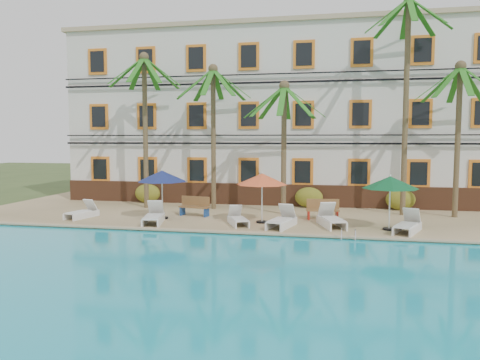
% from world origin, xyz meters
% --- Properties ---
extents(ground, '(100.00, 100.00, 0.00)m').
position_xyz_m(ground, '(0.00, 0.00, 0.00)').
color(ground, '#384C23').
rests_on(ground, ground).
extents(pool_deck, '(30.00, 12.00, 0.25)m').
position_xyz_m(pool_deck, '(0.00, 5.00, 0.12)').
color(pool_deck, tan).
rests_on(pool_deck, ground).
extents(swimming_pool, '(26.00, 12.00, 0.20)m').
position_xyz_m(swimming_pool, '(0.00, -7.00, 0.10)').
color(swimming_pool, '#19A6BE').
rests_on(swimming_pool, ground).
extents(pool_coping, '(30.00, 0.35, 0.06)m').
position_xyz_m(pool_coping, '(0.00, -0.90, 0.28)').
color(pool_coping, tan).
rests_on(pool_coping, pool_deck).
extents(hotel_building, '(25.40, 6.44, 10.22)m').
position_xyz_m(hotel_building, '(0.00, 9.98, 5.37)').
color(hotel_building, silver).
rests_on(hotel_building, pool_deck).
extents(palm_a, '(3.97, 3.97, 8.24)m').
position_xyz_m(palm_a, '(-6.71, 4.83, 5.50)').
color(palm_a, brown).
rests_on(palm_a, pool_deck).
extents(palm_b, '(3.97, 3.97, 7.57)m').
position_xyz_m(palm_b, '(-3.06, 5.19, 5.11)').
color(palm_b, brown).
rests_on(palm_b, pool_deck).
extents(palm_c, '(3.97, 3.97, 6.51)m').
position_xyz_m(palm_c, '(0.76, 4.14, 4.48)').
color(palm_c, brown).
rests_on(palm_c, pool_deck).
extents(palm_d, '(3.97, 3.97, 10.56)m').
position_xyz_m(palm_d, '(6.50, 5.06, 6.80)').
color(palm_d, brown).
rests_on(palm_d, pool_deck).
extents(palm_e, '(3.97, 3.97, 7.31)m').
position_xyz_m(palm_e, '(8.83, 4.83, 4.95)').
color(palm_e, brown).
rests_on(palm_e, pool_deck).
extents(shrub_left, '(1.50, 0.90, 1.10)m').
position_xyz_m(shrub_left, '(-7.39, 6.60, 0.80)').
color(shrub_left, '#2F5618').
rests_on(shrub_left, pool_deck).
extents(shrub_mid, '(1.50, 0.90, 1.10)m').
position_xyz_m(shrub_mid, '(1.88, 6.60, 0.80)').
color(shrub_mid, '#2F5618').
rests_on(shrub_mid, pool_deck).
extents(shrub_right, '(1.50, 0.90, 1.10)m').
position_xyz_m(shrub_right, '(6.60, 6.60, 0.80)').
color(shrub_right, '#2F5618').
rests_on(shrub_right, pool_deck).
extents(umbrella_blue, '(2.32, 2.32, 2.32)m').
position_xyz_m(umbrella_blue, '(-4.60, 1.67, 2.22)').
color(umbrella_blue, black).
rests_on(umbrella_blue, pool_deck).
extents(umbrella_red, '(2.26, 2.26, 2.27)m').
position_xyz_m(umbrella_red, '(0.09, 1.53, 2.18)').
color(umbrella_red, black).
rests_on(umbrella_red, pool_deck).
extents(umbrella_green, '(2.26, 2.26, 2.27)m').
position_xyz_m(umbrella_green, '(5.42, 0.94, 2.18)').
color(umbrella_green, black).
rests_on(umbrella_green, pool_deck).
extents(lounger_a, '(0.99, 1.85, 0.83)m').
position_xyz_m(lounger_a, '(-8.40, 1.16, 0.52)').
color(lounger_a, white).
rests_on(lounger_a, pool_deck).
extents(lounger_b, '(1.18, 2.16, 0.97)m').
position_xyz_m(lounger_b, '(-4.53, 0.40, 0.56)').
color(lounger_b, white).
rests_on(lounger_b, pool_deck).
extents(lounger_c, '(1.28, 1.83, 0.82)m').
position_xyz_m(lounger_c, '(-0.85, 0.84, 0.52)').
color(lounger_c, white).
rests_on(lounger_c, pool_deck).
extents(lounger_d, '(1.17, 2.10, 0.94)m').
position_xyz_m(lounger_d, '(1.08, 0.67, 0.55)').
color(lounger_d, white).
rests_on(lounger_d, pool_deck).
extents(lounger_e, '(1.33, 2.20, 0.98)m').
position_xyz_m(lounger_e, '(3.10, 1.25, 0.57)').
color(lounger_e, white).
rests_on(lounger_e, pool_deck).
extents(lounger_f, '(1.37, 2.07, 0.92)m').
position_xyz_m(lounger_f, '(6.09, 0.56, 0.55)').
color(lounger_f, white).
rests_on(lounger_f, pool_deck).
extents(bench_left, '(1.56, 0.75, 0.93)m').
position_xyz_m(bench_left, '(-3.36, 2.79, 0.72)').
color(bench_left, olive).
rests_on(bench_left, pool_deck).
extents(bench_right, '(1.56, 0.70, 0.93)m').
position_xyz_m(bench_right, '(2.69, 2.99, 0.72)').
color(bench_right, olive).
rests_on(bench_right, pool_deck).
extents(pool_ladder, '(0.54, 0.74, 0.74)m').
position_xyz_m(pool_ladder, '(3.75, -1.00, 0.25)').
color(pool_ladder, silver).
rests_on(pool_ladder, ground).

